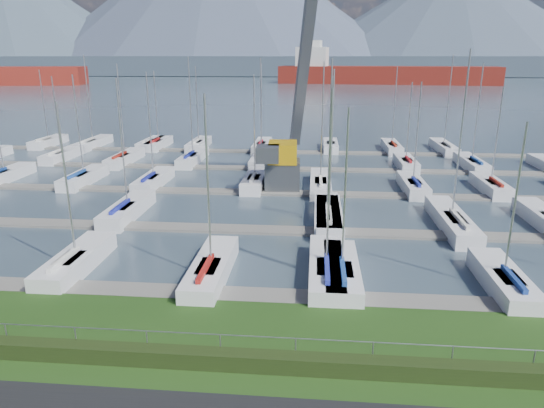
# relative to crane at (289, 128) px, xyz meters

# --- Properties ---
(water) EXTENTS (800.00, 540.00, 0.20)m
(water) POSITION_rel_crane_xyz_m (-0.06, 231.24, -5.73)
(water) COLOR #40505E
(hedge) EXTENTS (80.00, 0.70, 0.70)m
(hedge) POSITION_rel_crane_xyz_m (-0.06, -29.16, -4.98)
(hedge) COLOR #223112
(hedge) RESTS_ON grass
(fence) EXTENTS (80.00, 0.04, 0.04)m
(fence) POSITION_rel_crane_xyz_m (-0.06, -28.76, -4.13)
(fence) COLOR gray
(fence) RESTS_ON grass
(foothill) EXTENTS (900.00, 80.00, 12.00)m
(foothill) POSITION_rel_crane_xyz_m (-0.06, 301.24, 0.67)
(foothill) COLOR #3D4A59
(foothill) RESTS_ON water
(mountains) EXTENTS (1190.00, 360.00, 115.00)m
(mountains) POSITION_rel_crane_xyz_m (7.29, 375.87, 41.35)
(mountains) COLOR #3E495B
(mountains) RESTS_ON water
(docks) EXTENTS (90.00, 41.60, 0.25)m
(docks) POSITION_rel_crane_xyz_m (-0.06, -2.76, -5.55)
(docks) COLOR slate
(docks) RESTS_ON water
(crane) EXTENTS (5.75, 13.23, 22.35)m
(crane) POSITION_rel_crane_xyz_m (0.00, 0.00, 0.00)
(crane) COLOR #54575B
(crane) RESTS_ON water
(cargo_ship_mid) EXTENTS (99.58, 30.17, 21.50)m
(cargo_ship_mid) POSITION_rel_crane_xyz_m (29.93, 189.60, -1.77)
(cargo_ship_mid) COLOR maroon
(cargo_ship_mid) RESTS_ON water
(sailboat_fleet) EXTENTS (76.31, 49.97, 12.81)m
(sailboat_fleet) POSITION_rel_crane_xyz_m (-1.61, 0.21, -0.09)
(sailboat_fleet) COLOR navy
(sailboat_fleet) RESTS_ON water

